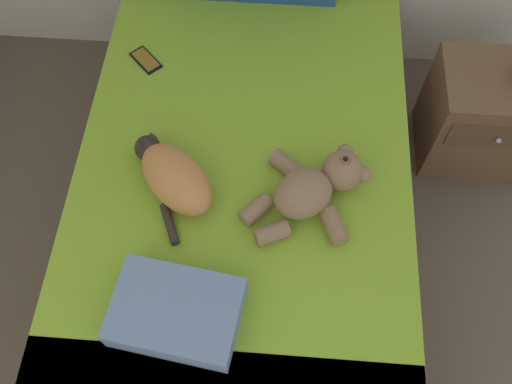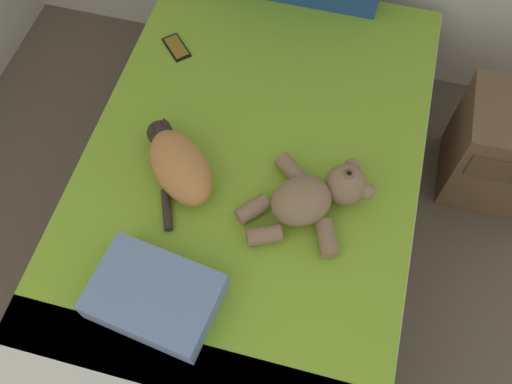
% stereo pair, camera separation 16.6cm
% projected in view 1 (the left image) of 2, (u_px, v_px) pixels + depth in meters
% --- Properties ---
extents(bed, '(1.32, 2.05, 0.54)m').
position_uv_depth(bed, '(244.00, 198.00, 2.30)').
color(bed, brown).
rests_on(bed, ground_plane).
extents(cat, '(0.37, 0.42, 0.15)m').
position_uv_depth(cat, '(173.00, 176.00, 1.95)').
color(cat, '#D18447').
rests_on(cat, bed).
extents(teddy_bear, '(0.47, 0.41, 0.16)m').
position_uv_depth(teddy_bear, '(314.00, 188.00, 1.93)').
color(teddy_bear, '#937051').
rests_on(teddy_bear, bed).
extents(cell_phone, '(0.15, 0.16, 0.01)m').
position_uv_depth(cell_phone, '(146.00, 60.00, 2.30)').
color(cell_phone, black).
rests_on(cell_phone, bed).
extents(throw_pillow, '(0.43, 0.33, 0.11)m').
position_uv_depth(throw_pillow, '(176.00, 312.00, 1.73)').
color(throw_pillow, '#728CB7').
rests_on(throw_pillow, bed).
extents(nightstand, '(0.50, 0.42, 0.52)m').
position_uv_depth(nightstand, '(482.00, 116.00, 2.51)').
color(nightstand, brown).
rests_on(nightstand, ground_plane).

